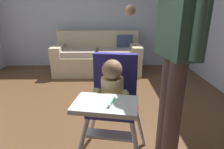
{
  "coord_description": "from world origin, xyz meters",
  "views": [
    {
      "loc": [
        0.31,
        -1.92,
        1.28
      ],
      "look_at": [
        0.34,
        -0.47,
        0.79
      ],
      "focal_mm": 30.22,
      "sensor_mm": 36.0,
      "label": 1
    }
  ],
  "objects": [
    {
      "name": "wall_far",
      "position": [
        0.0,
        2.56,
        1.3
      ],
      "size": [
        5.15,
        0.06,
        2.61
      ],
      "primitive_type": "cube",
      "color": "silver",
      "rests_on": "ground"
    },
    {
      "name": "couch",
      "position": [
        0.08,
        2.04,
        0.33
      ],
      "size": [
        1.79,
        0.86,
        0.86
      ],
      "rotation": [
        0.0,
        0.0,
        -1.57
      ],
      "color": "beige",
      "rests_on": "ground"
    },
    {
      "name": "toy_ball_second",
      "position": [
        0.63,
        0.27,
        0.07
      ],
      "size": [
        0.15,
        0.15,
        0.15
      ],
      "primitive_type": "sphere",
      "color": "#D13D33",
      "rests_on": "ground"
    },
    {
      "name": "adult_standing",
      "position": [
        0.82,
        -0.52,
        1.0
      ],
      "size": [
        0.56,
        0.5,
        1.77
      ],
      "rotation": [
        0.0,
        0.0,
        -3.0
      ],
      "color": "#705950",
      "rests_on": "ground"
    },
    {
      "name": "ground",
      "position": [
        0.0,
        0.0,
        -0.05
      ],
      "size": [
        5.95,
        6.66,
        0.1
      ],
      "primitive_type": "cube",
      "color": "brown"
    },
    {
      "name": "high_chair",
      "position": [
        0.34,
        -0.58,
        0.66
      ],
      "size": [
        0.7,
        0.8,
        0.96
      ],
      "rotation": [
        0.0,
        0.0,
        -1.74
      ],
      "color": "white",
      "rests_on": "ground"
    }
  ]
}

